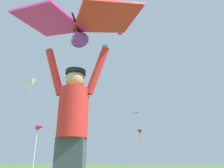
% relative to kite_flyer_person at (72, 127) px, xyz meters
% --- Properties ---
extents(kite_flyer_person, '(0.80, 0.43, 1.92)m').
position_rel_kite_flyer_person_xyz_m(kite_flyer_person, '(0.00, 0.00, 0.00)').
color(kite_flyer_person, '#424751').
rests_on(kite_flyer_person, ground).
extents(held_stunt_kite, '(1.63, 1.10, 0.39)m').
position_rel_kite_flyer_person_xyz_m(held_stunt_kite, '(0.02, -0.07, 1.30)').
color(held_stunt_kite, black).
extents(distant_kite_magenta_overhead_distant, '(0.87, 0.87, 0.17)m').
position_rel_kite_flyer_person_xyz_m(distant_kite_magenta_overhead_distant, '(-8.33, 23.76, 17.63)').
color(distant_kite_magenta_overhead_distant, '#DB2393').
extents(distant_kite_blue_far_center, '(0.90, 0.90, 0.20)m').
position_rel_kite_flyer_person_xyz_m(distant_kite_blue_far_center, '(-4.34, 16.88, 3.95)').
color(distant_kite_blue_far_center, blue).
extents(distant_kite_white_high_right, '(1.12, 1.10, 1.83)m').
position_rel_kite_flyer_person_xyz_m(distant_kite_white_high_right, '(-12.31, 11.72, 6.30)').
color(distant_kite_white_high_right, white).
extents(distant_kite_green_mid_left, '(0.61, 0.60, 0.76)m').
position_rel_kite_flyer_person_xyz_m(distant_kite_green_mid_left, '(-6.13, 13.97, 9.52)').
color(distant_kite_green_mid_left, green).
extents(distant_kite_red_high_left, '(1.25, 1.33, 2.14)m').
position_rel_kite_flyer_person_xyz_m(distant_kite_red_high_left, '(-8.84, 33.98, 4.52)').
color(distant_kite_red_high_left, red).
extents(marker_flag, '(0.30, 0.24, 2.01)m').
position_rel_kite_flyer_person_xyz_m(marker_flag, '(-4.63, 4.73, 0.81)').
color(marker_flag, silver).
rests_on(marker_flag, ground).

